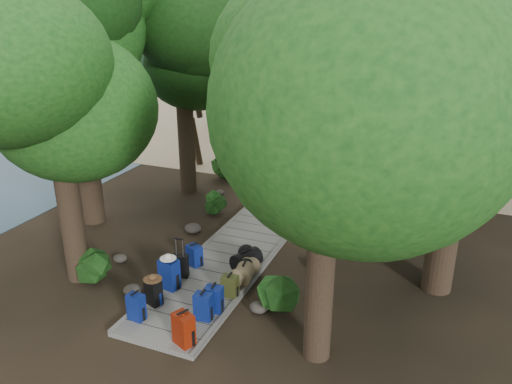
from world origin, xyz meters
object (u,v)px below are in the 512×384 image
at_px(backpack_left_b, 153,291).
at_px(backpack_right_b, 203,305).
at_px(backpack_right_a, 184,327).
at_px(kayak, 276,143).
at_px(backpack_left_a, 136,306).
at_px(backpack_left_c, 169,272).
at_px(sun_lounger, 407,155).
at_px(lone_suitcase_on_sand, 331,156).
at_px(duffel_right_khaki, 245,272).
at_px(duffel_right_black, 246,260).
at_px(backpack_right_d, 230,285).
at_px(backpack_right_c, 214,298).
at_px(backpack_left_d, 194,254).
at_px(suitcase_on_boardwalk, 181,266).

distance_m(backpack_left_b, backpack_right_b, 1.29).
height_order(backpack_right_a, kayak, backpack_right_a).
height_order(backpack_left_a, backpack_left_c, backpack_left_c).
bearing_deg(sun_lounger, lone_suitcase_on_sand, -135.15).
distance_m(duffel_right_khaki, lone_suitcase_on_sand, 10.05).
relative_size(duffel_right_khaki, duffel_right_black, 0.90).
relative_size(backpack_right_d, kayak, 0.16).
relative_size(backpack_right_b, duffel_right_khaki, 1.00).
bearing_deg(backpack_right_c, backpack_left_a, -153.59).
xyz_separation_m(backpack_right_a, duffel_right_khaki, (0.15, 2.66, -0.15)).
xyz_separation_m(backpack_left_a, sun_lounger, (4.03, 13.79, -0.11)).
bearing_deg(backpack_right_c, duffel_right_black, 85.99).
relative_size(duffel_right_black, lone_suitcase_on_sand, 1.01).
distance_m(lone_suitcase_on_sand, sun_lounger, 3.25).
height_order(duffel_right_black, sun_lounger, sun_lounger).
bearing_deg(duffel_right_khaki, backpack_right_b, -105.50).
bearing_deg(backpack_left_b, backpack_right_c, 30.56).
bearing_deg(backpack_left_d, backpack_right_d, -7.87).
bearing_deg(kayak, backpack_left_a, -69.71).
relative_size(backpack_left_d, lone_suitcase_on_sand, 0.80).
relative_size(backpack_left_a, suitcase_on_boardwalk, 1.13).
height_order(backpack_left_b, lone_suitcase_on_sand, backpack_left_b).
height_order(backpack_left_c, duffel_right_khaki, backpack_left_c).
bearing_deg(kayak, backpack_right_d, -62.37).
relative_size(backpack_right_c, backpack_right_d, 1.16).
xyz_separation_m(backpack_right_d, sun_lounger, (2.57, 12.22, -0.06)).
bearing_deg(backpack_left_a, suitcase_on_boardwalk, 97.20).
bearing_deg(backpack_right_d, backpack_right_c, -98.41).
distance_m(backpack_left_c, lone_suitcase_on_sand, 11.09).
xyz_separation_m(backpack_left_a, suitcase_on_boardwalk, (-0.02, 1.88, -0.04)).
height_order(backpack_right_a, duffel_right_khaki, backpack_right_a).
relative_size(backpack_left_a, kayak, 0.19).
xyz_separation_m(backpack_left_a, backpack_right_c, (1.39, 0.90, -0.00)).
height_order(backpack_right_b, duffel_right_black, backpack_right_b).
distance_m(backpack_left_d, duffel_right_khaki, 1.50).
xyz_separation_m(backpack_left_a, kayak, (-1.98, 14.12, -0.26)).
xyz_separation_m(backpack_right_d, lone_suitcase_on_sand, (-0.36, 10.81, -0.01)).
distance_m(backpack_right_c, lone_suitcase_on_sand, 11.48).
bearing_deg(lone_suitcase_on_sand, backpack_right_a, -73.23).
distance_m(backpack_left_b, backpack_right_c, 1.39).
relative_size(suitcase_on_boardwalk, lone_suitcase_on_sand, 0.79).
relative_size(backpack_left_b, suitcase_on_boardwalk, 1.13).
xyz_separation_m(suitcase_on_boardwalk, lone_suitcase_on_sand, (1.12, 10.49, -0.02)).
relative_size(backpack_left_a, backpack_left_c, 0.81).
distance_m(backpack_left_b, backpack_left_d, 1.91).
xyz_separation_m(backpack_left_c, duffel_right_khaki, (1.50, 0.99, -0.18)).
distance_m(backpack_right_a, duffel_right_khaki, 2.67).
height_order(backpack_left_b, backpack_right_c, backpack_left_b).
bearing_deg(sun_lounger, backpack_right_a, -81.76).
xyz_separation_m(backpack_right_d, kayak, (-3.43, 12.55, -0.21)).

